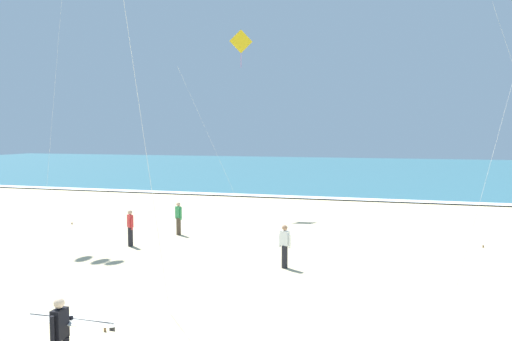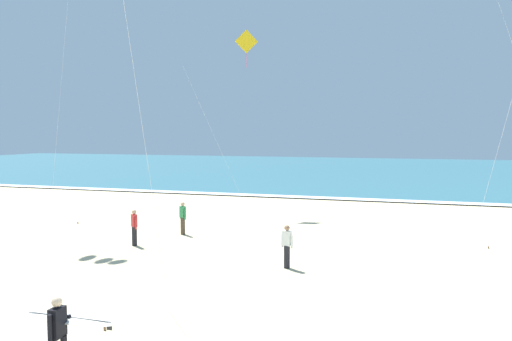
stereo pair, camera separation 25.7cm
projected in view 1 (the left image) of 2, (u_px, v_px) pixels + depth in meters
ocean_water at (370, 170)px, 64.44m from camera, size 160.00×60.00×0.08m
shoreline_foam at (349, 199)px, 35.97m from camera, size 160.00×1.34×0.01m
surfer_lead at (65, 327)px, 9.81m from camera, size 2.24×0.94×1.71m
kite_diamond_golden_near at (239, 46)px, 30.39m from camera, size 4.20×2.15×11.32m
bystander_red_top at (130, 228)px, 21.25m from camera, size 0.40×0.35×1.59m
bystander_green_top at (179, 218)px, 23.63m from camera, size 0.44×0.32×1.59m
bystander_white_top at (285, 246)px, 17.82m from camera, size 0.48×0.28×1.59m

